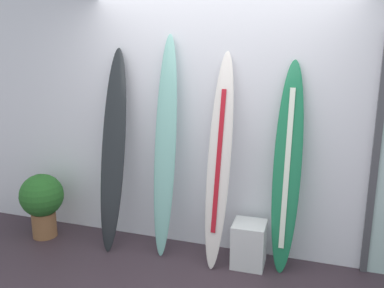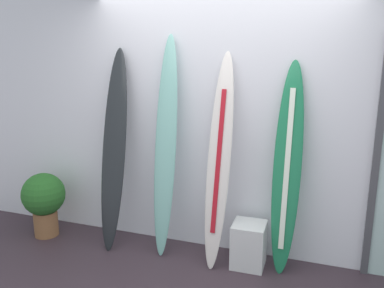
% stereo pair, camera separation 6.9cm
% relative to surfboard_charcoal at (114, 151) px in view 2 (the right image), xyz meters
% --- Properties ---
extents(wall_back, '(7.20, 0.20, 2.80)m').
position_rel_surfboard_charcoal_xyz_m(wall_back, '(1.01, 0.36, 0.38)').
color(wall_back, white).
rests_on(wall_back, ground).
extents(surfboard_charcoal, '(0.26, 0.48, 2.03)m').
position_rel_surfboard_charcoal_xyz_m(surfboard_charcoal, '(0.00, 0.00, 0.00)').
color(surfboard_charcoal, '#222629').
rests_on(surfboard_charcoal, ground).
extents(surfboard_seafoam, '(0.23, 0.39, 2.16)m').
position_rel_surfboard_charcoal_xyz_m(surfboard_seafoam, '(0.55, 0.04, 0.05)').
color(surfboard_seafoam, '#7FC0B4').
rests_on(surfboard_seafoam, ground).
extents(surfboard_ivory, '(0.25, 0.48, 2.00)m').
position_rel_surfboard_charcoal_xyz_m(surfboard_ivory, '(1.09, 0.02, -0.04)').
color(surfboard_ivory, silver).
rests_on(surfboard_ivory, ground).
extents(surfboard_emerald, '(0.26, 0.34, 1.93)m').
position_rel_surfboard_charcoal_xyz_m(surfboard_emerald, '(1.71, 0.09, -0.05)').
color(surfboard_emerald, '#1D784C').
rests_on(surfboard_emerald, ground).
extents(display_block_left, '(0.31, 0.31, 0.43)m').
position_rel_surfboard_charcoal_xyz_m(display_block_left, '(1.40, 0.01, -0.80)').
color(display_block_left, silver).
rests_on(display_block_left, ground).
extents(potted_plant, '(0.46, 0.46, 0.71)m').
position_rel_surfboard_charcoal_xyz_m(potted_plant, '(-0.84, -0.10, -0.59)').
color(potted_plant, '#8D5D39').
rests_on(potted_plant, ground).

